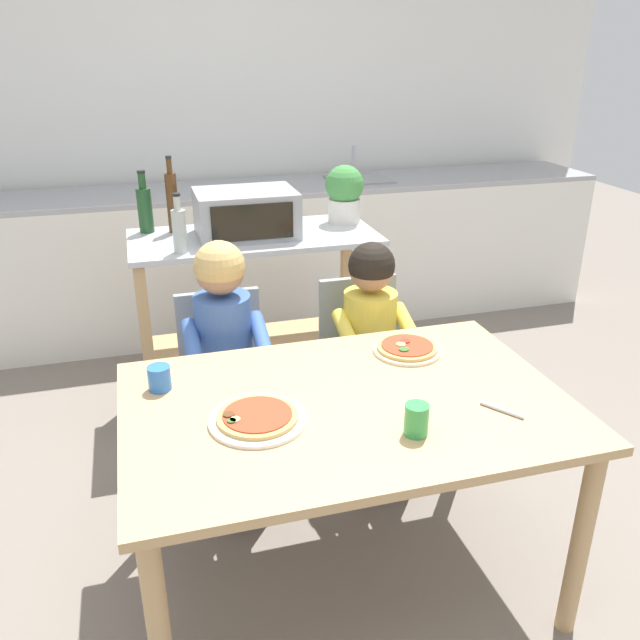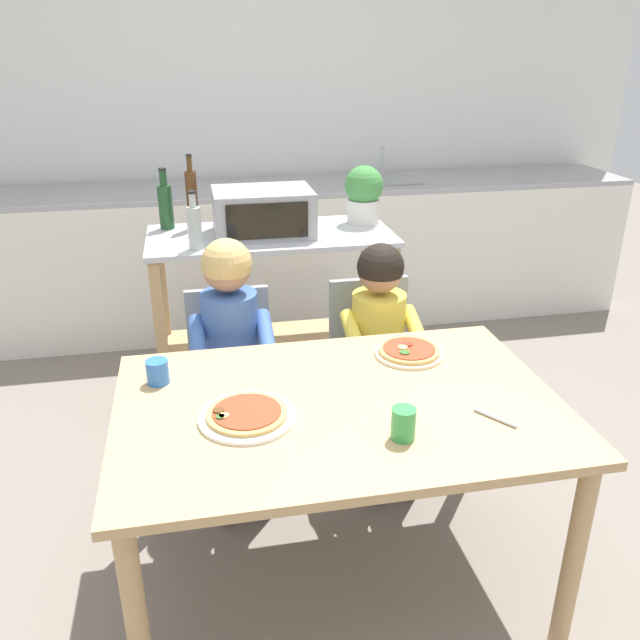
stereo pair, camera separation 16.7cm
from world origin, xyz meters
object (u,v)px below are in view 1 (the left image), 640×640
Objects in this scene: pizza_plate_white at (257,418)px; serving_spoon at (502,410)px; pizza_plate_cream at (407,349)px; bottle_tall_green_wine at (179,229)px; bottle_brown_beer at (172,201)px; drinking_cup_blue at (159,378)px; child_in_blue_striped_shirt at (226,344)px; dining_chair_left at (225,377)px; dining_chair_right at (364,358)px; potted_herb_plant at (344,193)px; toaster_oven at (246,213)px; drinking_cup_green at (416,420)px; kitchen_island_cart at (256,293)px; dining_table at (346,426)px; bottle_slim_sauce at (145,208)px; child_in_yellow_shirt at (375,334)px.

serving_spoon is at bearing -11.61° from pizza_plate_white.
bottle_tall_green_wine is at bearing 129.98° from pizza_plate_cream.
drinking_cup_blue is (-0.16, -1.22, -0.29)m from bottle_brown_beer.
bottle_brown_beer is 0.34× the size of child_in_blue_striped_shirt.
dining_chair_left is 10.05× the size of drinking_cup_blue.
child_in_blue_striped_shirt is (-0.61, -0.12, 0.20)m from dining_chair_right.
potted_herb_plant is at bearing 18.82° from bottle_tall_green_wine.
drinking_cup_green is at bearing -82.37° from toaster_oven.
pizza_plate_cream is 0.53m from drinking_cup_green.
pizza_plate_white is 0.38m from drinking_cup_blue.
kitchen_island_cart is at bearing -168.20° from potted_herb_plant.
kitchen_island_cart is 1.44× the size of dining_chair_right.
bottle_tall_green_wine is at bearing -161.18° from potted_herb_plant.
serving_spoon is (0.83, -1.65, -0.32)m from bottle_brown_beer.
kitchen_island_cart is 0.65m from dining_chair_left.
dining_table is at bearing 8.34° from pizza_plate_white.
dining_chair_right is 1.03m from drinking_cup_blue.
dining_chair_right is (0.36, -0.59, -0.12)m from kitchen_island_cart.
dining_chair_left reaches higher than pizza_plate_cream.
child_in_blue_striped_shirt is 13.09× the size of drinking_cup_blue.
bottle_tall_green_wine is 1.57m from serving_spoon.
pizza_plate_white is at bearing -99.21° from toaster_oven.
dining_table is at bearing -86.80° from toaster_oven.
drinking_cup_green is at bearing -69.17° from bottle_slim_sauce.
bottle_slim_sauce is 1.27m from dining_chair_right.
pizza_plate_cream is (-0.00, -0.33, 0.08)m from child_in_yellow_shirt.
pizza_plate_white is (-0.61, -0.64, 0.08)m from child_in_yellow_shirt.
bottle_brown_beer is at bearing 156.32° from kitchen_island_cart.
serving_spoon is at bearing -90.43° from potted_herb_plant.
serving_spoon is at bearing -63.38° from bottle_brown_beer.
bottle_tall_green_wine is at bearing -152.54° from kitchen_island_cart.
bottle_brown_beer is at bearing 90.04° from bottle_tall_green_wine.
bottle_tall_green_wine reaches higher than drinking_cup_green.
child_in_blue_striped_shirt is (-0.22, -0.70, -0.32)m from toaster_oven.
toaster_oven is 0.33× the size of dining_table.
bottle_slim_sauce is at bearing 88.68° from drinking_cup_blue.
child_in_blue_striped_shirt reaches higher than dining_chair_left.
kitchen_island_cart is 4.01× the size of pizza_plate_white.
bottle_brown_beer is 1.39× the size of bottle_tall_green_wine.
bottle_brown_beer is (-0.36, 0.16, 0.45)m from kitchen_island_cart.
pizza_plate_white is at bearing -84.82° from bottle_tall_green_wine.
dining_chair_right is 0.52m from pizza_plate_cream.
dining_chair_left and dining_chair_right have the same top height.
child_in_blue_striped_shirt reaches higher than pizza_plate_white.
drinking_cup_green is (0.20, -1.53, -0.24)m from toaster_oven.
dining_chair_left is 0.61m from drinking_cup_blue.
toaster_oven is 0.88m from child_in_yellow_shirt.
toaster_oven is 1.88× the size of pizza_plate_cream.
pizza_plate_cream is at bearing -90.04° from child_in_yellow_shirt.
dining_chair_right is 0.81× the size of child_in_yellow_shirt.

